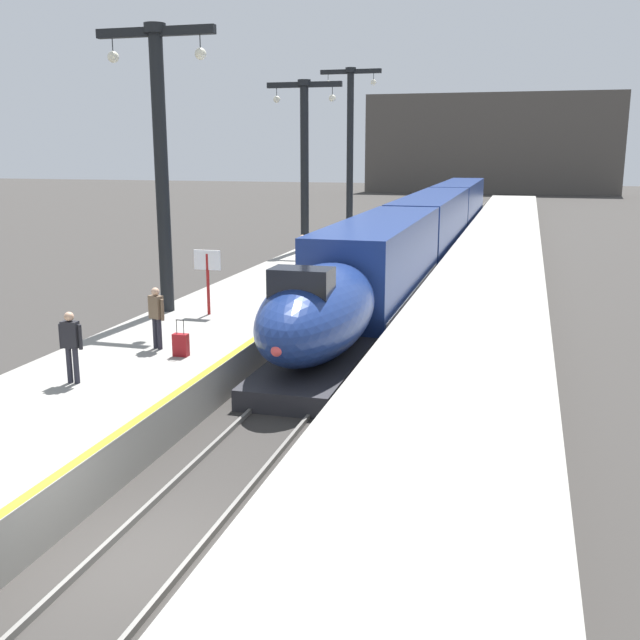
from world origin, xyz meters
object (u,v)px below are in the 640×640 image
object	(u,v)px
passenger_near_edge	(156,313)
departure_info_board	(208,269)
station_column_distant	(350,135)
passenger_mid_platform	(71,342)
station_column_far	(304,149)
rolling_suitcase	(181,345)
highspeed_train_main	(428,225)
passenger_far_waiting	(302,251)
station_column_mid	(160,143)

from	to	relation	value
passenger_near_edge	departure_info_board	xyz separation A→B (m)	(-0.41, 4.36, 0.52)
passenger_near_edge	station_column_distant	bearing A→B (deg)	93.62
passenger_mid_platform	departure_info_board	world-z (taller)	departure_info_board
station_column_far	rolling_suitcase	world-z (taller)	station_column_far
highspeed_train_main	passenger_mid_platform	bearing A→B (deg)	-98.39
station_column_distant	passenger_far_waiting	xyz separation A→B (m)	(2.19, -18.24, -5.16)
station_column_far	passenger_near_edge	distance (m)	21.25
highspeed_train_main	station_column_distant	distance (m)	9.22
station_column_mid	station_column_far	size ratio (longest dim) A/B	1.04
departure_info_board	passenger_mid_platform	bearing A→B (deg)	-90.39
departure_info_board	station_column_distant	bearing A→B (deg)	93.34
passenger_far_waiting	station_column_distant	bearing A→B (deg)	96.83
station_column_distant	rolling_suitcase	world-z (taller)	station_column_distant
station_column_mid	station_column_far	distance (m)	16.19
passenger_near_edge	passenger_far_waiting	bearing A→B (deg)	89.08
passenger_near_edge	highspeed_train_main	bearing A→B (deg)	81.57
rolling_suitcase	departure_info_board	bearing A→B (deg)	105.43
highspeed_train_main	rolling_suitcase	distance (m)	27.15
station_column_far	passenger_near_edge	bearing A→B (deg)	-84.55
station_column_far	passenger_far_waiting	world-z (taller)	station_column_far
station_column_distant	passenger_mid_platform	world-z (taller)	station_column_distant
station_column_mid	station_column_far	bearing A→B (deg)	90.00
station_column_far	station_column_distant	world-z (taller)	station_column_distant
station_column_far	passenger_mid_platform	world-z (taller)	station_column_far
rolling_suitcase	station_column_mid	bearing A→B (deg)	120.00
highspeed_train_main	departure_info_board	xyz separation A→B (m)	(-4.33, -22.11, 0.61)
passenger_far_waiting	passenger_mid_platform	bearing A→B (deg)	-92.36
passenger_far_waiting	rolling_suitcase	bearing A→B (deg)	-86.93
station_column_mid	passenger_mid_platform	distance (m)	9.13
station_column_mid	passenger_near_edge	size ratio (longest dim) A/B	5.38
station_column_distant	passenger_near_edge	xyz separation A→B (m)	(1.98, -31.22, -5.16)
station_column_far	station_column_distant	bearing A→B (deg)	90.00
station_column_mid	station_column_distant	xyz separation A→B (m)	(0.00, 26.69, 0.68)
highspeed_train_main	station_column_far	bearing A→B (deg)	-135.74
station_column_far	departure_info_board	xyz separation A→B (m)	(1.57, -16.36, -3.79)
station_column_distant	departure_info_board	xyz separation A→B (m)	(1.57, -26.86, -4.64)
station_column_distant	passenger_near_edge	world-z (taller)	station_column_distant
station_column_mid	rolling_suitcase	xyz separation A→B (m)	(2.91, -5.04, -5.17)
station_column_distant	passenger_far_waiting	bearing A→B (deg)	-83.17
station_column_far	rolling_suitcase	xyz separation A→B (m)	(2.91, -21.23, -4.99)
station_column_mid	station_column_far	world-z (taller)	station_column_mid
station_column_distant	passenger_far_waiting	world-z (taller)	station_column_distant
passenger_mid_platform	departure_info_board	bearing A→B (deg)	89.61
highspeed_train_main	station_column_mid	size ratio (longest dim) A/B	6.33
passenger_mid_platform	passenger_far_waiting	size ratio (longest dim) A/B	1.00
passenger_far_waiting	passenger_near_edge	bearing A→B (deg)	-90.92
passenger_far_waiting	rolling_suitcase	size ratio (longest dim) A/B	1.72
highspeed_train_main	station_column_far	xyz separation A→B (m)	(-5.90, -5.75, 4.40)
passenger_far_waiting	departure_info_board	distance (m)	8.66
passenger_far_waiting	rolling_suitcase	distance (m)	13.53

